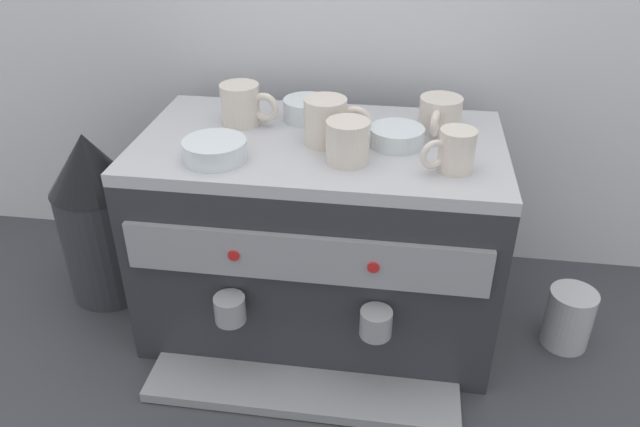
{
  "coord_description": "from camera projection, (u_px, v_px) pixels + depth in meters",
  "views": [
    {
      "loc": [
        0.15,
        -1.04,
        0.88
      ],
      "look_at": [
        0.0,
        0.0,
        0.25
      ],
      "focal_mm": 34.78,
      "sensor_mm": 36.0,
      "label": 1
    }
  ],
  "objects": [
    {
      "name": "ceramic_bowl_0",
      "position": [
        215.0,
        150.0,
        1.07
      ],
      "size": [
        0.11,
        0.11,
        0.04
      ],
      "color": "silver",
      "rests_on": "espresso_machine"
    },
    {
      "name": "ceramic_cup_4",
      "position": [
        440.0,
        114.0,
        1.17
      ],
      "size": [
        0.08,
        0.12,
        0.06
      ],
      "color": "beige",
      "rests_on": "espresso_machine"
    },
    {
      "name": "ceramic_cup_3",
      "position": [
        454.0,
        151.0,
        1.02
      ],
      "size": [
        0.09,
        0.07,
        0.07
      ],
      "color": "beige",
      "rests_on": "espresso_machine"
    },
    {
      "name": "ceramic_bowl_2",
      "position": [
        397.0,
        137.0,
        1.12
      ],
      "size": [
        0.1,
        0.1,
        0.03
      ],
      "color": "silver",
      "rests_on": "espresso_machine"
    },
    {
      "name": "ceramic_cup_0",
      "position": [
        242.0,
        105.0,
        1.19
      ],
      "size": [
        0.12,
        0.08,
        0.08
      ],
      "color": "beige",
      "rests_on": "espresso_machine"
    },
    {
      "name": "tiled_backsplash_wall",
      "position": [
        340.0,
        6.0,
        1.3
      ],
      "size": [
        2.8,
        0.03,
        1.18
      ],
      "primitive_type": "cube",
      "color": "silver",
      "rests_on": "ground_plane"
    },
    {
      "name": "coffee_grinder",
      "position": [
        99.0,
        216.0,
        1.33
      ],
      "size": [
        0.18,
        0.18,
        0.39
      ],
      "color": "#333338",
      "rests_on": "ground_plane"
    },
    {
      "name": "espresso_machine",
      "position": [
        320.0,
        235.0,
        1.25
      ],
      "size": [
        0.68,
        0.49,
        0.41
      ],
      "color": "#2D2D33",
      "rests_on": "ground_plane"
    },
    {
      "name": "ceramic_bowl_1",
      "position": [
        307.0,
        110.0,
        1.22
      ],
      "size": [
        0.09,
        0.09,
        0.04
      ],
      "color": "silver",
      "rests_on": "espresso_machine"
    },
    {
      "name": "ceramic_cup_2",
      "position": [
        328.0,
        121.0,
        1.11
      ],
      "size": [
        0.12,
        0.08,
        0.08
      ],
      "color": "beige",
      "rests_on": "espresso_machine"
    },
    {
      "name": "ground_plane",
      "position": [
        320.0,
        312.0,
        1.36
      ],
      "size": [
        4.0,
        4.0,
        0.0
      ],
      "primitive_type": "plane",
      "color": "#38383D"
    },
    {
      "name": "milk_pitcher",
      "position": [
        569.0,
        318.0,
        1.24
      ],
      "size": [
        0.09,
        0.09,
        0.13
      ],
      "primitive_type": "cylinder",
      "color": "#B7B7BC",
      "rests_on": "ground_plane"
    },
    {
      "name": "ceramic_cup_1",
      "position": [
        347.0,
        140.0,
        1.05
      ],
      "size": [
        0.07,
        0.11,
        0.07
      ],
      "color": "beige",
      "rests_on": "espresso_machine"
    }
  ]
}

